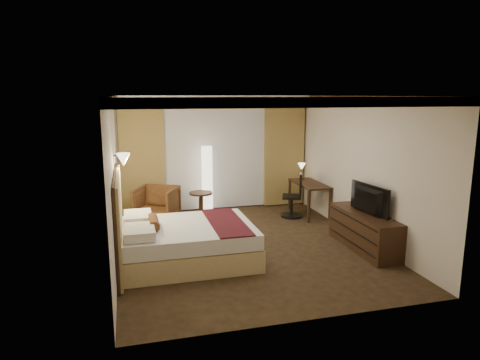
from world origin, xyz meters
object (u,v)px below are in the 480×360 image
object	(u,v)px
desk	(309,199)
floor_lamp	(207,180)
bed	(188,242)
television	(365,197)
office_chair	(292,195)
dresser	(364,231)
armchair	(157,203)
side_table	(201,205)

from	to	relation	value
desk	floor_lamp	bearing A→B (deg)	161.54
bed	television	size ratio (longest dim) A/B	2.14
floor_lamp	office_chair	xyz separation A→B (m)	(1.78, -0.79, -0.29)
dresser	television	world-z (taller)	television
bed	armchair	xyz separation A→B (m)	(-0.35, 2.38, 0.11)
bed	side_table	distance (m)	2.58
bed	armchair	bearing A→B (deg)	98.33
floor_lamp	office_chair	distance (m)	1.97
side_table	dresser	world-z (taller)	dresser
office_chair	side_table	bearing A→B (deg)	-172.18
side_table	floor_lamp	distance (m)	0.61
bed	armchair	distance (m)	2.41
desk	television	distance (m)	2.38
side_table	office_chair	bearing A→B (deg)	-14.25
television	desk	bearing A→B (deg)	-5.82
armchair	floor_lamp	distance (m)	1.31
bed	desk	world-z (taller)	desk
dresser	bed	bearing A→B (deg)	175.31
bed	television	xyz separation A→B (m)	(3.08, -0.26, 0.64)
office_chair	dresser	world-z (taller)	office_chair
television	armchair	bearing A→B (deg)	46.12
floor_lamp	desk	xyz separation A→B (m)	(2.22, -0.74, -0.41)
side_table	desk	size ratio (longest dim) A/B	0.46
bed	office_chair	xyz separation A→B (m)	(2.62, 2.00, 0.19)
floor_lamp	office_chair	size ratio (longest dim) A/B	1.57
floor_lamp	bed	bearing A→B (deg)	-106.82
armchair	desk	xyz separation A→B (m)	(3.41, -0.33, -0.05)
armchair	side_table	distance (m)	1.01
desk	television	bearing A→B (deg)	-89.50
bed	office_chair	bearing A→B (deg)	37.31
office_chair	television	size ratio (longest dim) A/B	1.00
armchair	dresser	xyz separation A→B (m)	(3.46, -2.64, -0.09)
armchair	office_chair	distance (m)	3.00
desk	television	world-z (taller)	television
television	office_chair	bearing A→B (deg)	5.20
dresser	television	xyz separation A→B (m)	(-0.03, -0.00, 0.62)
desk	office_chair	bearing A→B (deg)	-173.51
desk	dresser	bearing A→B (deg)	-88.76
floor_lamp	desk	bearing A→B (deg)	-18.46
bed	television	distance (m)	3.16
office_chair	television	world-z (taller)	television
floor_lamp	armchair	bearing A→B (deg)	-161.17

